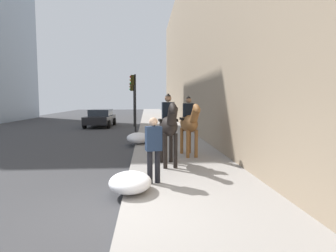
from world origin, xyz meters
TOP-DOWN VIEW (x-y plane):
  - sidewalk_slab at (0.00, -1.78)m, footprint 120.00×3.57m
  - mounted_horse_near at (3.80, -1.25)m, footprint 2.15×0.67m
  - mounted_horse_far at (5.41, -2.17)m, footprint 2.15×0.75m
  - pedestrian_greeting at (1.85, -0.72)m, footprint 0.33×0.44m
  - car_near_lane at (18.96, 3.27)m, footprint 4.64×2.26m
  - traffic_light_near_curb at (14.93, 0.30)m, footprint 0.20×0.44m
  - traffic_light_far_curb at (18.90, 0.56)m, footprint 0.20×0.44m
  - snow_pile_near at (1.20, -0.15)m, footprint 1.30×1.00m
  - snow_pile_far at (8.74, -0.15)m, footprint 1.51×1.16m

SIDE VIEW (x-z plane):
  - sidewalk_slab at x=0.00m, z-range 0.00..0.12m
  - snow_pile_near at x=1.20m, z-range 0.12..0.57m
  - snow_pile_far at x=8.74m, z-range 0.12..0.64m
  - car_near_lane at x=18.96m, z-range 0.03..1.47m
  - pedestrian_greeting at x=1.85m, z-range 0.25..1.95m
  - mounted_horse_far at x=5.41m, z-range 0.25..2.54m
  - mounted_horse_near at x=3.80m, z-range 0.27..2.63m
  - traffic_light_far_curb at x=18.90m, z-range 0.64..4.36m
  - traffic_light_near_curb at x=14.93m, z-range 0.67..4.68m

